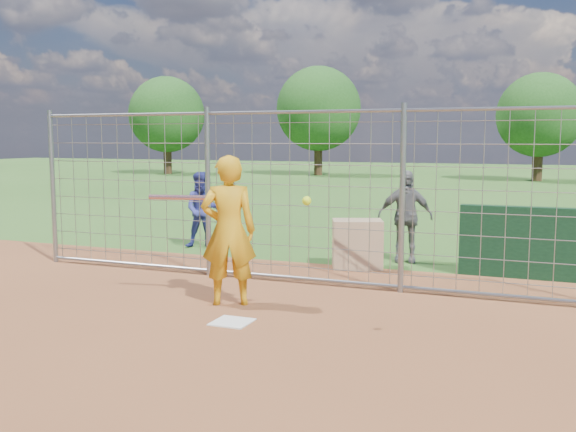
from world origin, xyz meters
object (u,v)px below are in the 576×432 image
at_px(bystander_a, 203,210).
at_px(equipment_bin, 357,244).
at_px(bystander_b, 405,216).
at_px(batter, 229,231).

bearing_deg(bystander_a, equipment_bin, -37.15).
bearing_deg(bystander_b, bystander_a, 169.14).
height_order(batter, bystander_b, batter).
bearing_deg(equipment_bin, batter, -127.77).
height_order(batter, equipment_bin, batter).
bearing_deg(bystander_b, equipment_bin, -137.13).
xyz_separation_m(batter, bystander_a, (-2.44, 3.70, -0.22)).
distance_m(batter, bystander_a, 4.44).
bearing_deg(equipment_bin, bystander_b, 33.47).
bearing_deg(bystander_a, bystander_b, -23.08).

